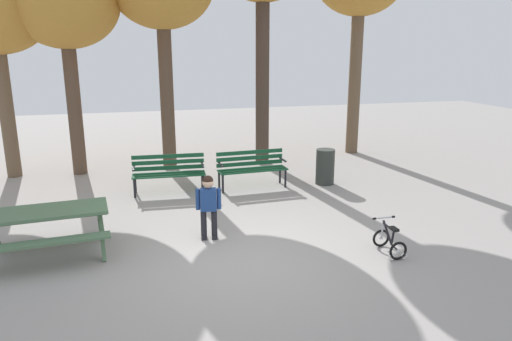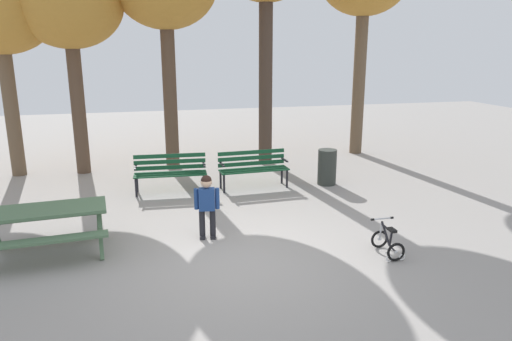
{
  "view_description": "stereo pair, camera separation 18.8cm",
  "coord_description": "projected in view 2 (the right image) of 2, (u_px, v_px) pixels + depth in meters",
  "views": [
    {
      "loc": [
        -1.52,
        -6.6,
        3.21
      ],
      "look_at": [
        0.82,
        2.07,
        0.85
      ],
      "focal_mm": 33.41,
      "sensor_mm": 36.0,
      "label": 1
    },
    {
      "loc": [
        -1.34,
        -6.64,
        3.21
      ],
      "look_at": [
        0.82,
        2.07,
        0.85
      ],
      "focal_mm": 33.41,
      "sensor_mm": 36.0,
      "label": 2
    }
  ],
  "objects": [
    {
      "name": "park_bench_far_left",
      "position": [
        170.0,
        170.0,
        10.67
      ],
      "size": [
        1.63,
        0.56,
        0.85
      ],
      "color": "#144728",
      "rests_on": "ground"
    },
    {
      "name": "child_standing",
      "position": [
        207.0,
        202.0,
        8.02
      ],
      "size": [
        0.42,
        0.2,
        1.12
      ],
      "color": "black",
      "rests_on": "ground"
    },
    {
      "name": "park_bench_left",
      "position": [
        253.0,
        166.0,
        11.03
      ],
      "size": [
        1.62,
        0.53,
        0.85
      ],
      "color": "#144728",
      "rests_on": "ground"
    },
    {
      "name": "tree_left",
      "position": [
        69.0,
        5.0,
        11.4
      ],
      "size": [
        2.6,
        2.6,
        5.32
      ],
      "color": "brown",
      "rests_on": "ground"
    },
    {
      "name": "picnic_table",
      "position": [
        46.0,
        219.0,
        7.41
      ],
      "size": [
        1.91,
        1.49,
        0.79
      ],
      "color": "#4C6B4C",
      "rests_on": "ground"
    },
    {
      "name": "kids_bicycle",
      "position": [
        388.0,
        243.0,
        7.5
      ],
      "size": [
        0.39,
        0.56,
        0.54
      ],
      "color": "black",
      "rests_on": "ground"
    },
    {
      "name": "ground",
      "position": [
        237.0,
        260.0,
        7.36
      ],
      "size": [
        36.0,
        36.0,
        0.0
      ],
      "primitive_type": "plane",
      "color": "gray"
    },
    {
      "name": "trash_bin",
      "position": [
        327.0,
        167.0,
        11.28
      ],
      "size": [
        0.44,
        0.44,
        0.84
      ],
      "primitive_type": "cylinder",
      "color": "#2D332D",
      "rests_on": "ground"
    }
  ]
}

